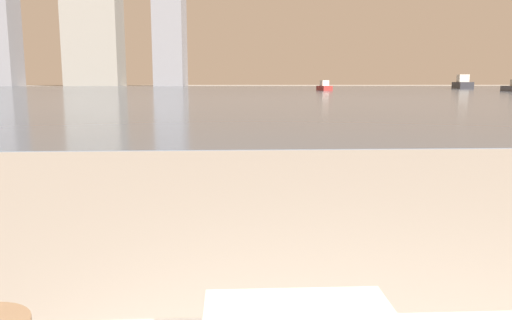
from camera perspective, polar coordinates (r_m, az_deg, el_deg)
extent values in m
cube|color=slate|center=(61.87, -2.68, 8.04)|extent=(180.00, 110.00, 0.01)
cube|color=#2D2D33|center=(77.01, 22.53, 7.89)|extent=(2.82, 5.48, 0.91)
cube|color=silver|center=(77.01, 22.57, 8.62)|extent=(1.68, 2.19, 1.05)
cube|color=maroon|center=(55.42, 7.81, 8.14)|extent=(1.30, 3.02, 0.51)
cube|color=silver|center=(55.41, 7.82, 8.70)|extent=(0.84, 1.17, 0.59)
cube|color=slate|center=(120.08, -9.86, 17.59)|extent=(6.44, 13.74, 38.63)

